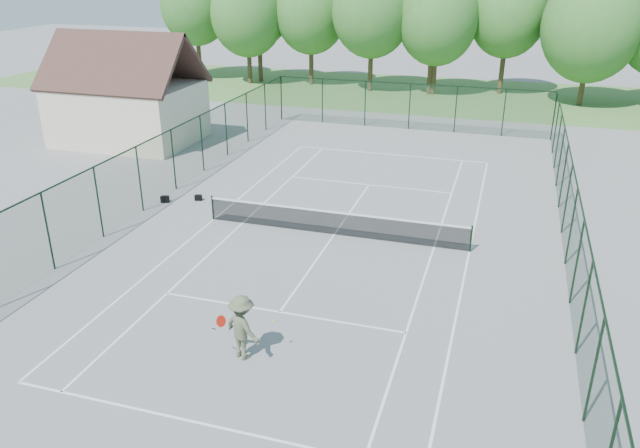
{
  "coord_description": "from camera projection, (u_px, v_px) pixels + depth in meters",
  "views": [
    {
      "loc": [
        6.37,
        -22.64,
        10.59
      ],
      "look_at": [
        0.0,
        -2.0,
        1.3
      ],
      "focal_mm": 35.0,
      "sensor_mm": 36.0,
      "label": 1
    }
  ],
  "objects": [
    {
      "name": "tennis_net",
      "position": [
        334.0,
        222.0,
        25.56
      ],
      "size": [
        11.08,
        0.08,
        1.1
      ],
      "color": "black",
      "rests_on": "ground"
    },
    {
      "name": "sports_bag_b",
      "position": [
        198.0,
        198.0,
        29.36
      ],
      "size": [
        0.38,
        0.29,
        0.26
      ],
      "primitive_type": "cube",
      "rotation": [
        0.0,
        0.0,
        0.28
      ],
      "color": "black",
      "rests_on": "ground"
    },
    {
      "name": "ground",
      "position": [
        334.0,
        235.0,
        25.79
      ],
      "size": [
        140.0,
        140.0,
        0.0
      ],
      "primitive_type": "plane",
      "color": "gray",
      "rests_on": "ground"
    },
    {
      "name": "court_lines",
      "position": [
        334.0,
        235.0,
        25.78
      ],
      "size": [
        11.05,
        23.85,
        0.01
      ],
      "color": "white",
      "rests_on": "ground"
    },
    {
      "name": "tennis_player",
      "position": [
        242.0,
        327.0,
        17.55
      ],
      "size": [
        1.66,
        1.19,
        1.96
      ],
      "color": "#565D42",
      "rests_on": "ground"
    },
    {
      "name": "sports_bag_a",
      "position": [
        165.0,
        199.0,
        29.12
      ],
      "size": [
        0.42,
        0.32,
        0.3
      ],
      "primitive_type": "cube",
      "rotation": [
        0.0,
        0.0,
        0.27
      ],
      "color": "black",
      "rests_on": "ground"
    },
    {
      "name": "tree_line_far",
      "position": [
        438.0,
        19.0,
        49.75
      ],
      "size": [
        39.4,
        6.4,
        9.7
      ],
      "color": "#483822",
      "rests_on": "ground"
    },
    {
      "name": "fence_enclosure",
      "position": [
        335.0,
        199.0,
        25.17
      ],
      "size": [
        18.05,
        36.05,
        3.02
      ],
      "color": "#1C3E23",
      "rests_on": "ground"
    },
    {
      "name": "utility_building",
      "position": [
        126.0,
        91.0,
        37.67
      ],
      "size": [
        8.6,
        6.27,
        6.63
      ],
      "color": "#EDE4C2",
      "rests_on": "ground"
    },
    {
      "name": "grass_far",
      "position": [
        433.0,
        94.0,
        52.12
      ],
      "size": [
        80.0,
        16.0,
        0.01
      ],
      "primitive_type": "cube",
      "color": "#578941",
      "rests_on": "ground"
    }
  ]
}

